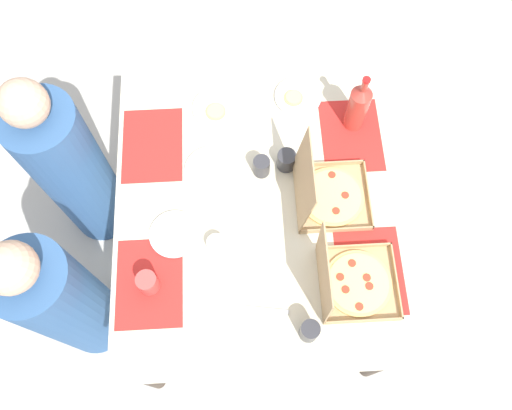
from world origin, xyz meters
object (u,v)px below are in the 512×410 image
object	(u,v)px
cup_clear_right	(148,283)
pizza_box_corner_right	(351,281)
plate_far_left	(211,170)
plate_near_right	(174,234)
diner_left_seat	(65,302)
pizza_box_center	(326,193)
condiment_bowl	(216,244)
plate_near_left	(297,97)
cup_dark	(261,166)
soda_bottle	(358,106)
diner_right_seat	(74,171)
cup_clear_left	(309,331)
cup_red	(286,160)
plate_far_right	(217,108)

from	to	relation	value
cup_clear_right	pizza_box_corner_right	bearing A→B (deg)	-92.78
plate_far_left	cup_clear_right	world-z (taller)	cup_clear_right
plate_near_right	diner_left_seat	world-z (taller)	diner_left_seat
pizza_box_center	condiment_bowl	xyz separation A→B (m)	(-0.18, 0.45, -0.03)
diner_left_seat	cup_clear_right	bearing A→B (deg)	-91.49
pizza_box_center	plate_near_left	size ratio (longest dim) A/B	1.61
pizza_box_center	cup_dark	size ratio (longest dim) A/B	3.64
soda_bottle	diner_right_seat	world-z (taller)	diner_right_seat
plate_near_right	soda_bottle	world-z (taller)	soda_bottle
plate_near_right	condiment_bowl	world-z (taller)	condiment_bowl
plate_far_left	cup_clear_left	bearing A→B (deg)	-153.35
pizza_box_center	plate_near_right	bearing A→B (deg)	101.57
pizza_box_center	diner_left_seat	size ratio (longest dim) A/B	0.29
plate_near_left	diner_right_seat	bearing A→B (deg)	100.96
pizza_box_corner_right	plate_near_right	world-z (taller)	pizza_box_corner_right
pizza_box_corner_right	pizza_box_center	bearing A→B (deg)	8.63
pizza_box_corner_right	cup_clear_left	size ratio (longest dim) A/B	3.08
cup_red	cup_clear_left	size ratio (longest dim) A/B	0.81
cup_clear_right	plate_far_right	bearing A→B (deg)	-19.86
pizza_box_corner_right	diner_right_seat	bearing A→B (deg)	60.93
pizza_box_center	soda_bottle	size ratio (longest dim) A/B	1.05
cup_clear_right	cup_dark	distance (m)	0.66
cup_red	diner_right_seat	world-z (taller)	diner_right_seat
plate_far_left	cup_red	size ratio (longest dim) A/B	2.48
pizza_box_center	plate_far_left	bearing A→B (deg)	72.03
pizza_box_center	diner_right_seat	xyz separation A→B (m)	(0.29, 1.13, -0.27)
plate_near_right	diner_left_seat	xyz separation A→B (m)	(-0.19, 0.51, -0.25)
plate_far_right	soda_bottle	bearing A→B (deg)	-99.61
cup_dark	condiment_bowl	distance (m)	0.38
plate_near_right	diner_left_seat	bearing A→B (deg)	110.81
cup_red	pizza_box_corner_right	bearing A→B (deg)	-158.87
plate_near_left	soda_bottle	distance (m)	0.30
plate_near_right	plate_far_left	xyz separation A→B (m)	(0.28, -0.15, -0.00)
plate_far_left	soda_bottle	xyz separation A→B (m)	(0.20, -0.63, 0.12)
plate_near_left	plate_far_left	distance (m)	0.53
plate_far_right	diner_left_seat	xyz separation A→B (m)	(-0.78, 0.70, -0.25)
cup_dark	diner_left_seat	world-z (taller)	diner_left_seat
cup_clear_left	diner_right_seat	xyz separation A→B (m)	(0.84, 1.01, -0.27)
plate_far_right	cup_red	distance (m)	0.41
plate_near_right	cup_clear_left	distance (m)	0.66
pizza_box_corner_right	cup_clear_left	xyz separation A→B (m)	(-0.18, 0.18, 0.00)
plate_far_left	diner_right_seat	world-z (taller)	diner_right_seat
pizza_box_corner_right	cup_clear_left	world-z (taller)	pizza_box_corner_right
pizza_box_center	cup_dark	xyz separation A→B (m)	(0.14, 0.26, -0.01)
pizza_box_center	plate_far_right	bearing A→B (deg)	43.62
pizza_box_center	cup_clear_left	world-z (taller)	pizza_box_center
pizza_box_center	plate_near_left	distance (m)	0.50
plate_near_right	cup_red	bearing A→B (deg)	-58.53
pizza_box_corner_right	plate_far_left	bearing A→B (deg)	45.28
pizza_box_corner_right	soda_bottle	size ratio (longest dim) A/B	1.04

